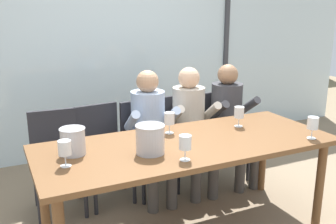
{
  "coord_description": "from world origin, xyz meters",
  "views": [
    {
      "loc": [
        -1.31,
        -2.42,
        1.76
      ],
      "look_at": [
        0.0,
        0.35,
        0.93
      ],
      "focal_mm": 40.87,
      "sensor_mm": 36.0,
      "label": 1
    }
  ],
  "objects_px": {
    "person_pale_blue_shirt": "(151,126)",
    "wine_glass_center_pour": "(65,149)",
    "chair_near_window_right": "(220,128)",
    "ice_bucket_primary": "(73,141)",
    "chair_left_of_center": "(102,145)",
    "person_charcoal_jacket": "(231,115)",
    "chair_right_of_center": "(183,132)",
    "wine_glass_by_right_taster": "(239,113)",
    "wine_glass_spare_empty": "(313,124)",
    "chair_near_curtain": "(56,153)",
    "wine_glass_near_bucket": "(185,143)",
    "dining_table": "(188,151)",
    "person_beige_jumper": "(192,120)",
    "wine_glass_by_left_taster": "(169,119)",
    "ice_bucket_secondary": "(150,139)",
    "chair_center": "(145,139)"
  },
  "relations": [
    {
      "from": "person_pale_blue_shirt",
      "to": "dining_table",
      "type": "bearing_deg",
      "value": -85.33
    },
    {
      "from": "wine_glass_spare_empty",
      "to": "chair_near_curtain",
      "type": "bearing_deg",
      "value": 145.55
    },
    {
      "from": "chair_near_window_right",
      "to": "chair_left_of_center",
      "type": "bearing_deg",
      "value": -178.98
    },
    {
      "from": "wine_glass_by_left_taster",
      "to": "person_beige_jumper",
      "type": "bearing_deg",
      "value": 45.57
    },
    {
      "from": "dining_table",
      "to": "chair_near_curtain",
      "type": "distance_m",
      "value": 1.23
    },
    {
      "from": "wine_glass_by_left_taster",
      "to": "dining_table",
      "type": "bearing_deg",
      "value": -81.99
    },
    {
      "from": "dining_table",
      "to": "person_pale_blue_shirt",
      "type": "bearing_deg",
      "value": 89.88
    },
    {
      "from": "person_pale_blue_shirt",
      "to": "wine_glass_center_pour",
      "type": "distance_m",
      "value": 1.25
    },
    {
      "from": "chair_left_of_center",
      "to": "chair_near_curtain",
      "type": "bearing_deg",
      "value": 176.88
    },
    {
      "from": "ice_bucket_secondary",
      "to": "ice_bucket_primary",
      "type": "bearing_deg",
      "value": 157.01
    },
    {
      "from": "person_charcoal_jacket",
      "to": "dining_table",
      "type": "bearing_deg",
      "value": -141.81
    },
    {
      "from": "chair_near_curtain",
      "to": "chair_near_window_right",
      "type": "bearing_deg",
      "value": 3.24
    },
    {
      "from": "person_beige_jumper",
      "to": "ice_bucket_secondary",
      "type": "height_order",
      "value": "person_beige_jumper"
    },
    {
      "from": "chair_right_of_center",
      "to": "wine_glass_by_right_taster",
      "type": "bearing_deg",
      "value": -77.91
    },
    {
      "from": "chair_near_window_right",
      "to": "chair_center",
      "type": "bearing_deg",
      "value": -178.79
    },
    {
      "from": "person_charcoal_jacket",
      "to": "chair_right_of_center",
      "type": "bearing_deg",
      "value": 158.82
    },
    {
      "from": "ice_bucket_primary",
      "to": "wine_glass_spare_empty",
      "type": "bearing_deg",
      "value": -14.71
    },
    {
      "from": "chair_near_curtain",
      "to": "person_charcoal_jacket",
      "type": "xyz_separation_m",
      "value": [
        1.75,
        -0.13,
        0.17
      ]
    },
    {
      "from": "wine_glass_near_bucket",
      "to": "wine_glass_by_left_taster",
      "type": "bearing_deg",
      "value": 74.91
    },
    {
      "from": "chair_left_of_center",
      "to": "person_charcoal_jacket",
      "type": "distance_m",
      "value": 1.35
    },
    {
      "from": "wine_glass_by_right_taster",
      "to": "person_pale_blue_shirt",
      "type": "bearing_deg",
      "value": 135.44
    },
    {
      "from": "chair_near_curtain",
      "to": "person_beige_jumper",
      "type": "xyz_separation_m",
      "value": [
        1.29,
        -0.13,
        0.17
      ]
    },
    {
      "from": "wine_glass_by_right_taster",
      "to": "wine_glass_spare_empty",
      "type": "height_order",
      "value": "same"
    },
    {
      "from": "person_pale_blue_shirt",
      "to": "ice_bucket_secondary",
      "type": "xyz_separation_m",
      "value": [
        -0.35,
        -0.82,
        0.19
      ]
    },
    {
      "from": "chair_near_window_right",
      "to": "wine_glass_near_bucket",
      "type": "distance_m",
      "value": 1.63
    },
    {
      "from": "chair_center",
      "to": "person_pale_blue_shirt",
      "type": "bearing_deg",
      "value": -100.35
    },
    {
      "from": "ice_bucket_secondary",
      "to": "chair_near_curtain",
      "type": "bearing_deg",
      "value": 117.81
    },
    {
      "from": "chair_near_curtain",
      "to": "person_pale_blue_shirt",
      "type": "distance_m",
      "value": 0.88
    },
    {
      "from": "chair_near_window_right",
      "to": "ice_bucket_primary",
      "type": "xyz_separation_m",
      "value": [
        -1.7,
        -0.76,
        0.35
      ]
    },
    {
      "from": "chair_left_of_center",
      "to": "wine_glass_center_pour",
      "type": "bearing_deg",
      "value": -123.83
    },
    {
      "from": "chair_right_of_center",
      "to": "wine_glass_near_bucket",
      "type": "bearing_deg",
      "value": -116.39
    },
    {
      "from": "chair_right_of_center",
      "to": "person_pale_blue_shirt",
      "type": "relative_size",
      "value": 0.74
    },
    {
      "from": "chair_near_window_right",
      "to": "wine_glass_spare_empty",
      "type": "distance_m",
      "value": 1.28
    },
    {
      "from": "chair_right_of_center",
      "to": "chair_near_window_right",
      "type": "distance_m",
      "value": 0.43
    },
    {
      "from": "chair_right_of_center",
      "to": "wine_glass_center_pour",
      "type": "relative_size",
      "value": 5.13
    },
    {
      "from": "wine_glass_center_pour",
      "to": "chair_near_curtain",
      "type": "bearing_deg",
      "value": 85.38
    },
    {
      "from": "wine_glass_by_left_taster",
      "to": "wine_glass_by_right_taster",
      "type": "relative_size",
      "value": 1.0
    },
    {
      "from": "person_charcoal_jacket",
      "to": "chair_left_of_center",
      "type": "bearing_deg",
      "value": 172.01
    },
    {
      "from": "ice_bucket_primary",
      "to": "person_beige_jumper",
      "type": "bearing_deg",
      "value": 25.78
    },
    {
      "from": "person_pale_blue_shirt",
      "to": "wine_glass_near_bucket",
      "type": "bearing_deg",
      "value": -95.43
    },
    {
      "from": "dining_table",
      "to": "person_beige_jumper",
      "type": "relative_size",
      "value": 1.88
    },
    {
      "from": "chair_near_window_right",
      "to": "person_charcoal_jacket",
      "type": "xyz_separation_m",
      "value": [
        0.03,
        -0.15,
        0.17
      ]
    },
    {
      "from": "ice_bucket_secondary",
      "to": "chair_near_window_right",
      "type": "bearing_deg",
      "value": 38.7
    },
    {
      "from": "chair_near_curtain",
      "to": "wine_glass_near_bucket",
      "type": "distance_m",
      "value": 1.4
    },
    {
      "from": "wine_glass_by_left_taster",
      "to": "wine_glass_center_pour",
      "type": "bearing_deg",
      "value": -160.15
    },
    {
      "from": "wine_glass_near_bucket",
      "to": "person_pale_blue_shirt",
      "type": "bearing_deg",
      "value": 79.79
    },
    {
      "from": "person_beige_jumper",
      "to": "person_charcoal_jacket",
      "type": "xyz_separation_m",
      "value": [
        0.46,
        -0.0,
        0.0
      ]
    },
    {
      "from": "chair_right_of_center",
      "to": "wine_glass_near_bucket",
      "type": "distance_m",
      "value": 1.41
    },
    {
      "from": "wine_glass_spare_empty",
      "to": "person_pale_blue_shirt",
      "type": "bearing_deg",
      "value": 130.25
    },
    {
      "from": "person_beige_jumper",
      "to": "person_charcoal_jacket",
      "type": "height_order",
      "value": "same"
    }
  ]
}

